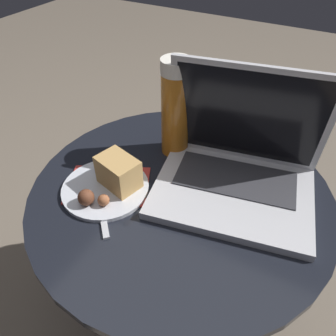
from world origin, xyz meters
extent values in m
plane|color=#726656|center=(0.00, 0.00, 0.00)|extent=(6.00, 6.00, 0.00)
cylinder|color=#515156|center=(0.00, 0.00, 0.01)|extent=(0.36, 0.36, 0.01)
cylinder|color=#515156|center=(0.00, 0.00, 0.27)|extent=(0.08, 0.08, 0.51)
cylinder|color=black|center=(0.00, 0.00, 0.53)|extent=(0.65, 0.65, 0.02)
cube|color=#B7332D|center=(-0.14, -0.07, 0.54)|extent=(0.21, 0.19, 0.00)
cube|color=silver|center=(0.10, 0.03, 0.55)|extent=(0.36, 0.30, 0.02)
cube|color=#333338|center=(0.10, 0.07, 0.56)|extent=(0.27, 0.16, 0.00)
cube|color=silver|center=(0.08, 0.14, 0.68)|extent=(0.33, 0.10, 0.24)
cube|color=black|center=(0.08, 0.13, 0.68)|extent=(0.30, 0.09, 0.21)
cylinder|color=#C6701E|center=(-0.08, 0.12, 0.64)|extent=(0.07, 0.07, 0.20)
cylinder|color=white|center=(-0.08, 0.12, 0.76)|extent=(0.07, 0.07, 0.03)
cylinder|color=silver|center=(-0.14, -0.08, 0.55)|extent=(0.19, 0.19, 0.01)
cube|color=tan|center=(-0.12, -0.06, 0.58)|extent=(0.10, 0.08, 0.07)
sphere|color=beige|center=(-0.18, -0.04, 0.56)|extent=(0.03, 0.03, 0.03)
sphere|color=#9E5B38|center=(-0.11, -0.12, 0.56)|extent=(0.02, 0.02, 0.02)
sphere|color=brown|center=(-0.14, -0.14, 0.57)|extent=(0.03, 0.03, 0.03)
cube|color=silver|center=(-0.10, -0.14, 0.54)|extent=(0.09, 0.09, 0.00)
cube|color=silver|center=(-0.16, -0.08, 0.54)|extent=(0.05, 0.05, 0.00)
camera|label=1|loc=(0.22, -0.46, 1.04)|focal=35.00mm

